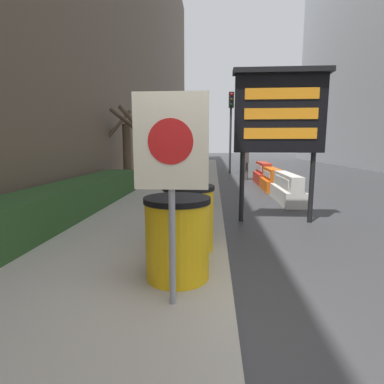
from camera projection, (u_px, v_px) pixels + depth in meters
ground_plane at (236, 333)px, 2.62m from camera, size 120.00×120.00×0.00m
sidewalk_left at (27, 315)px, 2.74m from camera, size 3.81×56.00×0.16m
hedge_strip at (80, 196)px, 6.72m from camera, size 0.90×6.43×0.67m
bare_tree at (127, 147)px, 10.31m from camera, size 1.63×1.74×2.73m
barrel_drum_foreground at (177, 238)px, 3.29m from camera, size 0.73×0.73×0.91m
barrel_drum_middle at (188, 217)px, 4.21m from camera, size 0.73×0.73×0.91m
warning_sign at (171, 159)px, 2.58m from camera, size 0.65×0.08×1.90m
message_board at (280, 114)px, 6.08m from camera, size 1.93×0.36×3.12m
jersey_barrier_white at (287, 189)px, 8.62m from camera, size 0.57×2.17×0.82m
jersey_barrier_orange_far at (272, 181)px, 10.85m from camera, size 0.65×1.67×0.80m
jersey_barrier_red_striped at (263, 174)px, 12.79m from camera, size 0.61×1.93×0.90m
traffic_cone_near at (270, 175)px, 13.64m from camera, size 0.32×0.32×0.58m
traffic_light_near_curb at (231, 116)px, 16.81m from camera, size 0.28×0.44×4.53m
pedestrian_worker at (245, 159)px, 13.95m from camera, size 0.28×0.44×1.66m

